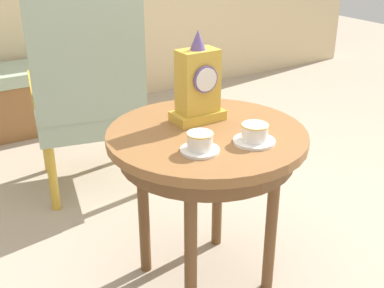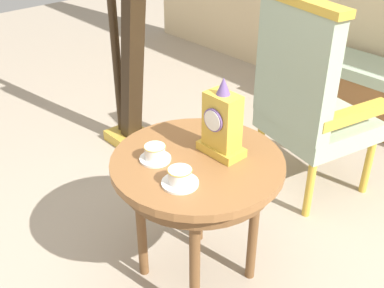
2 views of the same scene
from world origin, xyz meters
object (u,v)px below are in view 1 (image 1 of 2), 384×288
side_table (207,151)px  window_bench (13,100)px  teacup_right (255,134)px  mantel_clock (198,86)px  armchair (87,85)px  teacup_left (200,143)px

side_table → window_bench: side_table is taller
side_table → teacup_right: teacup_right is taller
mantel_clock → armchair: 0.83m
side_table → teacup_right: (0.08, -0.16, 0.11)m
mantel_clock → teacup_left: bearing=-121.1°
teacup_left → armchair: (0.01, 1.03, -0.08)m
mantel_clock → teacup_right: bearing=-79.0°
teacup_left → armchair: 1.04m
window_bench → teacup_left: bearing=-86.1°
teacup_right → side_table: bearing=116.2°
teacup_right → mantel_clock: 0.29m
teacup_right → armchair: size_ratio=0.12×
mantel_clock → window_bench: bearing=98.7°
side_table → teacup_left: (-0.11, -0.13, 0.11)m
teacup_right → window_bench: size_ratio=0.12×
side_table → window_bench: (-0.26, 1.97, -0.35)m
mantel_clock → window_bench: (-0.29, 1.86, -0.56)m
mantel_clock → window_bench: size_ratio=0.29×
teacup_right → armchair: armchair is taller
side_table → mantel_clock: size_ratio=2.12×
teacup_left → teacup_right: same height
teacup_left → armchair: bearing=89.6°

